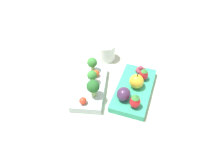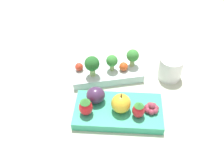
{
  "view_description": "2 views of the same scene",
  "coord_description": "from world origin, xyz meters",
  "px_view_note": "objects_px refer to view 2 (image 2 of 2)",
  "views": [
    {
      "loc": [
        -0.45,
        -0.09,
        0.51
      ],
      "look_at": [
        -0.0,
        -0.0,
        0.03
      ],
      "focal_mm": 32.0,
      "sensor_mm": 36.0,
      "label": 1
    },
    {
      "loc": [
        -0.04,
        -0.47,
        0.5
      ],
      "look_at": [
        -0.0,
        -0.0,
        0.03
      ],
      "focal_mm": 40.0,
      "sensor_mm": 36.0,
      "label": 2
    }
  ],
  "objects_px": {
    "broccoli_floret_0": "(133,56)",
    "cherry_tomato_0": "(79,67)",
    "strawberry_1": "(139,110)",
    "bento_box_savoury": "(107,72)",
    "plum": "(96,95)",
    "broccoli_floret_1": "(92,64)",
    "broccoli_floret_2": "(112,61)",
    "strawberry_0": "(86,107)",
    "apple": "(121,103)",
    "bento_box_fruit": "(118,111)",
    "cherry_tomato_1": "(124,67)",
    "drinking_cup": "(170,68)",
    "grape_cluster": "(152,108)"
  },
  "relations": [
    {
      "from": "cherry_tomato_1",
      "to": "drinking_cup",
      "type": "height_order",
      "value": "drinking_cup"
    },
    {
      "from": "broccoli_floret_2",
      "to": "drinking_cup",
      "type": "bearing_deg",
      "value": -5.11
    },
    {
      "from": "broccoli_floret_1",
      "to": "strawberry_1",
      "type": "bearing_deg",
      "value": -54.74
    },
    {
      "from": "broccoli_floret_0",
      "to": "strawberry_0",
      "type": "distance_m",
      "value": 0.21
    },
    {
      "from": "strawberry_0",
      "to": "strawberry_1",
      "type": "height_order",
      "value": "strawberry_0"
    },
    {
      "from": "cherry_tomato_0",
      "to": "strawberry_1",
      "type": "xyz_separation_m",
      "value": [
        0.14,
        -0.17,
        0.01
      ]
    },
    {
      "from": "broccoli_floret_0",
      "to": "strawberry_1",
      "type": "bearing_deg",
      "value": -92.93
    },
    {
      "from": "bento_box_fruit",
      "to": "drinking_cup",
      "type": "distance_m",
      "value": 0.2
    },
    {
      "from": "strawberry_0",
      "to": "drinking_cup",
      "type": "xyz_separation_m",
      "value": [
        0.24,
        0.14,
        -0.01
      ]
    },
    {
      "from": "broccoli_floret_1",
      "to": "cherry_tomato_1",
      "type": "height_order",
      "value": "broccoli_floret_1"
    },
    {
      "from": "bento_box_savoury",
      "to": "strawberry_0",
      "type": "height_order",
      "value": "strawberry_0"
    },
    {
      "from": "broccoli_floret_2",
      "to": "strawberry_0",
      "type": "relative_size",
      "value": 0.97
    },
    {
      "from": "broccoli_floret_0",
      "to": "strawberry_0",
      "type": "xyz_separation_m",
      "value": [
        -0.13,
        -0.17,
        -0.01
      ]
    },
    {
      "from": "cherry_tomato_1",
      "to": "strawberry_1",
      "type": "height_order",
      "value": "strawberry_1"
    },
    {
      "from": "cherry_tomato_1",
      "to": "plum",
      "type": "height_order",
      "value": "plum"
    },
    {
      "from": "broccoli_floret_2",
      "to": "strawberry_0",
      "type": "height_order",
      "value": "same"
    },
    {
      "from": "broccoli_floret_1",
      "to": "drinking_cup",
      "type": "height_order",
      "value": "broccoli_floret_1"
    },
    {
      "from": "bento_box_savoury",
      "to": "apple",
      "type": "relative_size",
      "value": 3.7
    },
    {
      "from": "strawberry_1",
      "to": "broccoli_floret_2",
      "type": "bearing_deg",
      "value": 106.59
    },
    {
      "from": "bento_box_savoury",
      "to": "bento_box_fruit",
      "type": "distance_m",
      "value": 0.15
    },
    {
      "from": "broccoli_floret_1",
      "to": "plum",
      "type": "relative_size",
      "value": 1.33
    },
    {
      "from": "broccoli_floret_0",
      "to": "cherry_tomato_0",
      "type": "xyz_separation_m",
      "value": [
        -0.15,
        -0.01,
        -0.02
      ]
    },
    {
      "from": "bento_box_fruit",
      "to": "strawberry_0",
      "type": "xyz_separation_m",
      "value": [
        -0.08,
        -0.01,
        0.04
      ]
    },
    {
      "from": "strawberry_0",
      "to": "plum",
      "type": "xyz_separation_m",
      "value": [
        0.02,
        0.04,
        -0.0
      ]
    },
    {
      "from": "cherry_tomato_1",
      "to": "apple",
      "type": "xyz_separation_m",
      "value": [
        -0.02,
        -0.14,
        0.01
      ]
    },
    {
      "from": "cherry_tomato_0",
      "to": "plum",
      "type": "xyz_separation_m",
      "value": [
        0.04,
        -0.12,
        0.01
      ]
    },
    {
      "from": "strawberry_1",
      "to": "bento_box_savoury",
      "type": "bearing_deg",
      "value": 110.64
    },
    {
      "from": "broccoli_floret_1",
      "to": "drinking_cup",
      "type": "xyz_separation_m",
      "value": [
        0.22,
        0.0,
        -0.03
      ]
    },
    {
      "from": "drinking_cup",
      "to": "strawberry_0",
      "type": "bearing_deg",
      "value": -150.27
    },
    {
      "from": "bento_box_savoury",
      "to": "broccoli_floret_1",
      "type": "distance_m",
      "value": 0.07
    },
    {
      "from": "cherry_tomato_1",
      "to": "bento_box_fruit",
      "type": "bearing_deg",
      "value": -101.11
    },
    {
      "from": "broccoli_floret_2",
      "to": "cherry_tomato_0",
      "type": "height_order",
      "value": "broccoli_floret_2"
    },
    {
      "from": "cherry_tomato_1",
      "to": "plum",
      "type": "distance_m",
      "value": 0.14
    },
    {
      "from": "broccoli_floret_1",
      "to": "strawberry_1",
      "type": "height_order",
      "value": "broccoli_floret_1"
    },
    {
      "from": "broccoli_floret_2",
      "to": "apple",
      "type": "height_order",
      "value": "apple"
    },
    {
      "from": "grape_cluster",
      "to": "drinking_cup",
      "type": "distance_m",
      "value": 0.16
    },
    {
      "from": "bento_box_savoury",
      "to": "drinking_cup",
      "type": "bearing_deg",
      "value": -6.73
    },
    {
      "from": "bento_box_fruit",
      "to": "plum",
      "type": "xyz_separation_m",
      "value": [
        -0.05,
        0.03,
        0.03
      ]
    },
    {
      "from": "cherry_tomato_1",
      "to": "broccoli_floret_0",
      "type": "bearing_deg",
      "value": 33.85
    },
    {
      "from": "broccoli_floret_0",
      "to": "drinking_cup",
      "type": "height_order",
      "value": "broccoli_floret_0"
    },
    {
      "from": "bento_box_savoury",
      "to": "strawberry_0",
      "type": "relative_size",
      "value": 4.07
    },
    {
      "from": "bento_box_savoury",
      "to": "strawberry_1",
      "type": "height_order",
      "value": "strawberry_1"
    },
    {
      "from": "cherry_tomato_0",
      "to": "cherry_tomato_1",
      "type": "distance_m",
      "value": 0.13
    },
    {
      "from": "strawberry_1",
      "to": "grape_cluster",
      "type": "height_order",
      "value": "strawberry_1"
    },
    {
      "from": "strawberry_1",
      "to": "plum",
      "type": "xyz_separation_m",
      "value": [
        -0.1,
        0.05,
        -0.0
      ]
    },
    {
      "from": "strawberry_0",
      "to": "strawberry_1",
      "type": "bearing_deg",
      "value": -7.74
    },
    {
      "from": "cherry_tomato_0",
      "to": "broccoli_floret_1",
      "type": "bearing_deg",
      "value": -33.04
    },
    {
      "from": "broccoli_floret_2",
      "to": "cherry_tomato_1",
      "type": "relative_size",
      "value": 1.99
    },
    {
      "from": "bento_box_fruit",
      "to": "cherry_tomato_1",
      "type": "xyz_separation_m",
      "value": [
        0.03,
        0.14,
        0.03
      ]
    },
    {
      "from": "bento_box_fruit",
      "to": "apple",
      "type": "relative_size",
      "value": 4.11
    }
  ]
}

